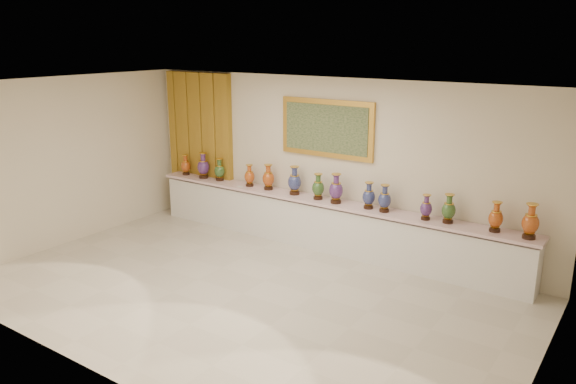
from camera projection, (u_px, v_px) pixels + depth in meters
name	position (u px, v px, depth m)	size (l,w,h in m)	color
ground	(243.00, 294.00, 8.26)	(8.00, 8.00, 0.00)	beige
room	(218.00, 144.00, 11.16)	(8.00, 8.00, 8.00)	beige
counter	(323.00, 225.00, 9.94)	(7.28, 0.48, 0.90)	white
vase_0	(186.00, 166.00, 11.55)	(0.22, 0.22, 0.42)	#321A0E
vase_1	(203.00, 167.00, 11.26)	(0.24, 0.24, 0.52)	#321A0E
vase_2	(220.00, 171.00, 11.08)	(0.24, 0.24, 0.44)	#321A0E
vase_3	(250.00, 177.00, 10.65)	(0.22, 0.22, 0.42)	#321A0E
vase_4	(268.00, 178.00, 10.41)	(0.27, 0.27, 0.48)	#321A0E
vase_5	(295.00, 182.00, 10.09)	(0.30, 0.30, 0.52)	#321A0E
vase_6	(318.00, 188.00, 9.79)	(0.23, 0.23, 0.46)	#321A0E
vase_7	(336.00, 190.00, 9.56)	(0.26, 0.26, 0.52)	#321A0E
vase_8	(369.00, 197.00, 9.26)	(0.22, 0.22, 0.45)	#321A0E
vase_9	(385.00, 200.00, 9.09)	(0.23, 0.23, 0.45)	#321A0E
vase_10	(426.00, 208.00, 8.70)	(0.24, 0.24, 0.40)	#321A0E
vase_11	(449.00, 210.00, 8.54)	(0.24, 0.24, 0.46)	#321A0E
vase_12	(496.00, 218.00, 8.16)	(0.26, 0.26, 0.45)	#321A0E
vase_13	(530.00, 223.00, 7.87)	(0.26, 0.26, 0.51)	#321A0E
label_card	(240.00, 187.00, 10.67)	(0.10, 0.06, 0.00)	white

